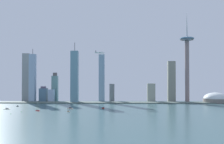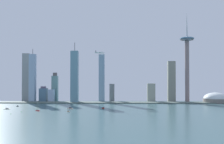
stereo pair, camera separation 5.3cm
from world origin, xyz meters
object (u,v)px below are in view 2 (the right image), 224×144
object	(u,v)px
skyscraper_12	(112,92)
airplane	(100,53)
skyscraper_2	(155,85)
boat_4	(18,106)
stadium_dome	(216,99)
skyscraper_11	(43,95)
skyscraper_4	(36,86)
skyscraper_7	(27,77)
skyscraper_8	(75,77)
boat_2	(103,108)
skyscraper_3	(55,88)
observation_tower	(187,55)
skyscraper_10	(102,78)
boat_1	(7,109)
skyscraper_9	(51,96)
skyscraper_6	(171,81)
skyscraper_1	(151,93)
boat_3	(38,110)
boat_5	(70,108)
skyscraper_0	(33,78)
channel_buoy_1	(21,112)
boat_0	(68,111)

from	to	relation	value
skyscraper_12	airplane	world-z (taller)	airplane
skyscraper_2	boat_4	distance (m)	472.98
stadium_dome	skyscraper_11	xyz separation A→B (m)	(-557.29, 39.40, 11.80)
skyscraper_4	skyscraper_7	size ratio (longest dim) A/B	0.62
skyscraper_2	skyscraper_8	bearing A→B (deg)	-159.02
skyscraper_2	boat_2	distance (m)	341.80
skyscraper_3	airplane	size ratio (longest dim) A/B	2.98
airplane	boat_4	bearing A→B (deg)	-178.89
boat_2	airplane	distance (m)	247.44
observation_tower	boat_2	size ratio (longest dim) A/B	35.26
skyscraper_12	skyscraper_10	bearing A→B (deg)	-134.70
observation_tower	skyscraper_12	bearing A→B (deg)	167.75
observation_tower	boat_1	bearing A→B (deg)	-155.49
skyscraper_9	skyscraper_12	bearing A→B (deg)	11.04
skyscraper_6	boat_4	size ratio (longest dim) A/B	20.63
stadium_dome	skyscraper_12	bearing A→B (deg)	168.93
skyscraper_1	skyscraper_3	distance (m)	324.64
stadium_dome	airplane	size ratio (longest dim) A/B	2.40
skyscraper_4	skyscraper_2	bearing A→B (deg)	0.23
skyscraper_9	skyscraper_7	bearing A→B (deg)	157.92
skyscraper_11	skyscraper_6	bearing A→B (deg)	2.37
skyscraper_7	skyscraper_9	size ratio (longest dim) A/B	3.99
stadium_dome	boat_1	world-z (taller)	stadium_dome
skyscraper_8	boat_3	size ratio (longest dim) A/B	14.95
boat_4	boat_5	distance (m)	168.81
skyscraper_10	airplane	bearing A→B (deg)	-98.03
skyscraper_2	skyscraper_8	world-z (taller)	skyscraper_8
skyscraper_0	channel_buoy_1	bearing A→B (deg)	-78.13
skyscraper_3	airplane	world-z (taller)	airplane
boat_3	airplane	world-z (taller)	airplane
boat_1	skyscraper_6	bearing A→B (deg)	-169.03
skyscraper_8	channel_buoy_1	distance (m)	300.42
skyscraper_10	boat_0	size ratio (longest dim) A/B	15.65
boat_0	boat_1	bearing A→B (deg)	25.26
boat_0	boat_4	size ratio (longest dim) A/B	1.52
skyscraper_6	skyscraper_10	size ratio (longest dim) A/B	0.87
observation_tower	boat_5	xyz separation A→B (m)	(-341.33, -219.36, -151.01)
skyscraper_3	boat_5	world-z (taller)	skyscraper_3
boat_5	boat_0	bearing A→B (deg)	96.44
channel_buoy_1	skyscraper_9	bearing A→B (deg)	90.29
skyscraper_6	skyscraper_7	world-z (taller)	skyscraper_7
stadium_dome	skyscraper_2	world-z (taller)	skyscraper_2
skyscraper_6	boat_2	world-z (taller)	skyscraper_6
boat_1	skyscraper_2	bearing A→B (deg)	-161.89
skyscraper_9	skyscraper_10	xyz separation A→B (m)	(164.90, 5.19, 57.59)
boat_0	observation_tower	bearing A→B (deg)	-95.44
boat_5	skyscraper_4	bearing A→B (deg)	-59.91
skyscraper_10	channel_buoy_1	distance (m)	359.47
observation_tower	skyscraper_1	bearing A→B (deg)	167.19
stadium_dome	skyscraper_8	size ratio (longest dim) A/B	0.41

